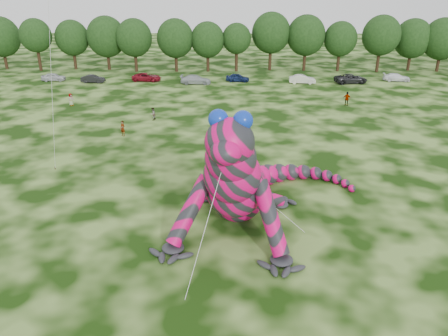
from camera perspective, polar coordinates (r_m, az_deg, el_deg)
ground at (r=29.51m, az=0.17°, el=-8.94°), size 240.00×240.00×0.00m
inflatable_gecko at (r=30.39m, az=2.24°, el=1.63°), size 18.06×20.39×9.03m
tree_2 at (r=94.92m, az=-27.00°, el=14.35°), size 7.04×6.34×9.64m
tree_3 at (r=90.28m, az=-23.24°, el=14.57°), size 5.81×5.23×9.44m
tree_4 at (r=89.58m, az=-19.14°, el=14.97°), size 6.22×5.60×9.06m
tree_5 at (r=87.30m, az=-15.06°, el=15.49°), size 7.16×6.44×9.80m
tree_6 at (r=84.29m, az=-11.59°, el=15.44°), size 6.52×5.86×9.49m
tree_7 at (r=83.14m, az=-6.35°, el=15.64°), size 6.68×6.01×9.48m
tree_8 at (r=82.82m, az=-2.15°, el=15.55°), size 6.14×5.53×8.94m
tree_9 at (r=83.06m, az=1.65°, el=15.48°), size 5.27×4.74×8.68m
tree_10 at (r=84.45m, az=6.13°, el=16.12°), size 7.09×6.38×10.50m
tree_11 at (r=84.87m, az=10.61°, el=15.76°), size 7.01×6.31×10.07m
tree_12 at (r=85.70m, az=14.88°, el=15.09°), size 5.99×5.39×8.97m
tree_13 at (r=86.95m, az=19.74°, el=15.03°), size 6.83×6.15×10.13m
tree_14 at (r=90.62m, az=23.32°, el=14.57°), size 6.82×6.14×9.40m
tree_15 at (r=91.69m, az=26.54°, el=14.19°), size 7.17×6.45×9.63m
car_0 at (r=80.48m, az=-21.38°, el=11.01°), size 4.02×1.86×1.33m
car_1 at (r=76.95m, az=-16.74°, el=11.09°), size 3.96×1.65×1.27m
car_2 at (r=76.14m, az=-10.06°, el=11.61°), size 5.05×2.74×1.34m
car_3 at (r=73.01m, az=-3.72°, el=11.45°), size 4.98×2.11×1.44m
car_4 at (r=74.65m, az=1.80°, el=11.71°), size 4.09×2.14×1.33m
car_5 at (r=74.31m, az=10.19°, el=11.34°), size 4.36×1.73×1.41m
car_6 at (r=76.35m, az=16.24°, el=11.14°), size 5.70×3.33×1.49m
car_7 at (r=80.46m, az=21.62°, el=10.96°), size 4.58×2.28×1.28m
spectator_0 at (r=49.01m, az=-13.09°, el=5.06°), size 0.75×0.70×1.72m
spectator_5 at (r=46.25m, az=0.58°, el=4.56°), size 1.64×0.90×1.68m
spectator_1 at (r=54.06m, az=-9.28°, el=6.99°), size 0.79×0.90×1.56m
spectator_3 at (r=62.05m, az=15.77°, el=8.69°), size 1.18×0.73×1.88m
spectator_4 at (r=63.31m, az=-19.36°, el=8.44°), size 0.86×0.97×1.67m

